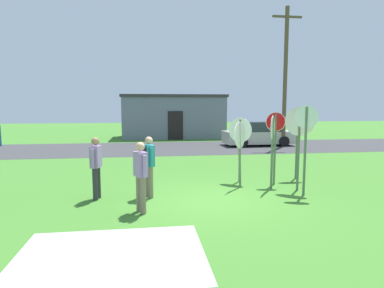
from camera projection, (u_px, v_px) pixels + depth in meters
name	position (u px, v px, depth m)	size (l,w,h in m)	color
ground_plane	(212.00, 200.00, 8.83)	(80.00, 80.00, 0.00)	#3D7528
street_asphalt	(175.00, 148.00, 19.68)	(60.00, 6.40, 0.01)	#38383A
concrete_path	(111.00, 256.00, 5.59)	(3.20, 2.40, 0.01)	#ADAAA3
building_background	(173.00, 116.00, 26.07)	(7.96, 4.15, 3.33)	slate
utility_pole	(285.00, 75.00, 19.80)	(1.80, 0.24, 8.32)	brown
parked_car_on_street	(259.00, 135.00, 20.87)	(4.37, 2.16, 1.51)	#B7B2A3
stop_sign_far_back	(275.00, 137.00, 10.45)	(0.60, 0.16, 2.33)	#51664C
stop_sign_nearest	(240.00, 138.00, 10.87)	(0.64, 0.53, 2.13)	#51664C
stop_sign_rear_left	(299.00, 133.00, 9.72)	(0.69, 0.54, 2.50)	#51664C
stop_sign_tallest	(240.00, 143.00, 10.11)	(0.55, 0.68, 2.05)	#51664C
stop_sign_center_cluster	(272.00, 139.00, 9.89)	(0.38, 0.63, 2.24)	#51664C
stop_sign_leaning_right	(306.00, 136.00, 9.16)	(0.61, 0.24, 2.54)	#51664C
stop_sign_low_front	(297.00, 131.00, 11.32)	(0.79, 0.08, 2.41)	#51664C
person_with_sunhat	(141.00, 173.00, 7.73)	(0.35, 0.52, 1.69)	#7A6B56
person_in_dark_shirt	(96.00, 165.00, 8.86)	(0.29, 0.56, 1.69)	#2D2D33
person_near_signs	(148.00, 162.00, 9.04)	(0.42, 0.55, 1.69)	#7A6B56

